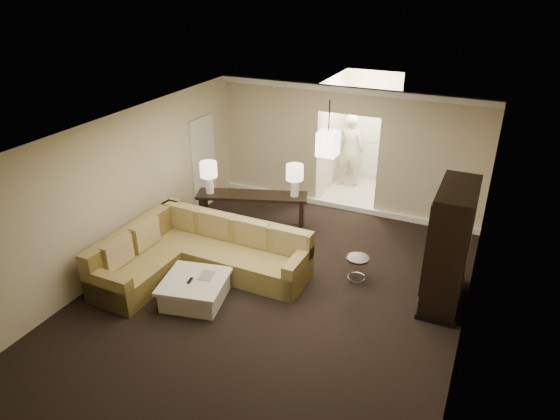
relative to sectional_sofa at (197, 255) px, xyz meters
The scene contains 19 objects.
ground 1.61m from the sectional_sofa, ahead, with size 8.00×8.00×0.00m, color black.
wall_back 4.17m from the sectional_sofa, 67.50° to the left, with size 6.00×0.04×2.80m, color beige.
wall_front 4.65m from the sectional_sofa, 70.10° to the right, with size 6.00×0.04×2.80m, color beige.
wall_left 1.80m from the sectional_sofa, 169.55° to the right, with size 0.04×8.00×2.80m, color beige.
wall_right 4.67m from the sectional_sofa, ahead, with size 0.04×8.00×2.80m, color beige.
ceiling 2.89m from the sectional_sofa, ahead, with size 6.00×8.00×0.02m, color white.
crown_molding 4.64m from the sectional_sofa, 67.23° to the left, with size 6.00×0.10×0.12m, color white.
baseboard 4.01m from the sectional_sofa, 67.23° to the left, with size 6.00×0.10×0.12m, color white.
side_door 2.98m from the sectional_sofa, 119.37° to the left, with size 0.05×0.90×2.10m, color white.
foyer 5.38m from the sectional_sofa, 73.06° to the left, with size 1.44×2.02×2.80m.
sectional_sofa is the anchor object (origin of this frame).
coffee_table 0.85m from the sectional_sofa, 60.15° to the right, with size 1.21×1.21×0.43m.
console_table 1.83m from the sectional_sofa, 84.53° to the left, with size 2.29×1.23×0.87m.
armoire 4.30m from the sectional_sofa, 13.63° to the left, with size 0.61×1.42×2.05m.
drink_table 2.85m from the sectional_sofa, 19.07° to the left, with size 0.39×0.39×0.49m.
table_lamp_left 1.90m from the sectional_sofa, 112.90° to the left, with size 0.35×0.35×0.66m.
table_lamp_right 2.51m from the sectional_sofa, 64.75° to the left, with size 0.35×0.35×0.66m.
pendant_light 3.29m from the sectional_sofa, 57.56° to the left, with size 0.38×0.38×1.09m.
person 5.29m from the sectional_sofa, 76.69° to the left, with size 0.74×0.49×2.04m, color beige.
Camera 1 is at (3.00, -6.10, 5.01)m, focal length 32.00 mm.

